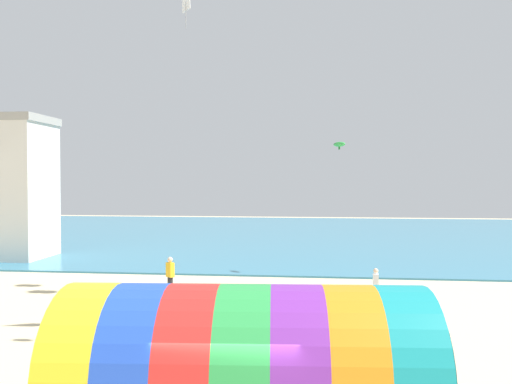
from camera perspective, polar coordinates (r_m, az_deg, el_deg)
sea at (r=46.63m, az=4.32°, el=-4.90°), size 120.00×40.00×0.10m
giant_inflatable_tube at (r=10.12m, az=-1.11°, el=-19.50°), size 7.13×3.64×3.18m
kite_green_parafoil at (r=27.15m, az=9.49°, el=5.40°), size 0.82×0.83×0.45m
bystander_near_water at (r=22.86m, az=-9.78°, el=-9.43°), size 0.42×0.39×1.75m
bystander_mid_beach at (r=21.55m, az=13.52°, el=-10.47°), size 0.25×0.38×1.53m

